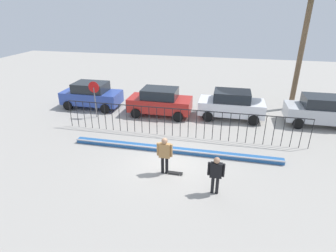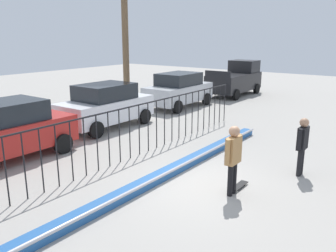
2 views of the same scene
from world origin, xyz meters
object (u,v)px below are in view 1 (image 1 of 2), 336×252
Objects in this scene: parked_car_red at (160,102)px; parked_car_white at (231,104)px; parked_car_silver at (322,111)px; camera_operator at (216,172)px; stop_sign at (95,95)px; skateboarder at (165,152)px; parked_car_blue at (92,95)px; skateboard at (174,173)px.

parked_car_red and parked_car_white have the same top height.
parked_car_red is 1.00× the size of parked_car_silver.
parked_car_red is at bearing -49.93° from camera_operator.
parked_car_silver is 14.71m from stop_sign.
skateboarder is 2.54m from camera_operator.
stop_sign is at bearing -172.68° from parked_car_white.
parked_car_silver is at bearing 7.31° from stop_sign.
parked_car_white is at bearing 11.52° from stop_sign.
parked_car_blue is 10.17m from parked_car_white.
parked_car_blue is at bearing -178.27° from parked_car_silver.
parked_car_blue and parked_car_white have the same top height.
stop_sign is at bearing -163.50° from parked_car_red.
parked_car_red is 1.00× the size of parked_car_white.
parked_car_silver is at bearing -3.81° from parked_car_white.
parked_car_blue and parked_car_red have the same top height.
parked_car_silver is (8.02, 7.52, 0.91)m from skateboard.
skateboard is 0.32× the size of stop_sign.
skateboarder is 0.42× the size of parked_car_silver.
stop_sign is (-4.15, -1.37, 0.64)m from parked_car_red.
camera_operator is at bearing -38.27° from stop_sign.
parked_car_blue reaches higher than camera_operator.
parked_car_red reaches higher than skateboarder.
parked_car_blue is 5.35m from parked_car_red.
parked_car_red is at bearing -175.89° from parked_car_silver.
skateboarder is 7.31m from parked_car_red.
parked_car_red is 10.44m from parked_car_silver.
parked_car_white reaches higher than skateboarder.
skateboard is 8.80m from stop_sign.
stop_sign is at bearing 119.55° from skateboarder.
skateboarder is at bearing -41.60° from parked_car_blue.
parked_car_blue is (-7.74, 7.42, 0.91)m from skateboard.
parked_car_red is 4.85m from parked_car_white.
camera_operator is 0.39× the size of parked_car_red.
parked_car_white is (0.53, 8.50, -0.04)m from camera_operator.
skateboard is 0.47× the size of camera_operator.
parked_car_blue reaches higher than skateboarder.
skateboarder is 0.42× the size of parked_car_blue.
parked_car_red is (-4.30, 8.03, -0.04)m from camera_operator.
skateboarder is 11.33m from parked_car_silver.
parked_car_white is (10.17, 0.06, 0.00)m from parked_car_blue.
stop_sign reaches higher than skateboarder.
parked_car_silver reaches higher than skateboarder.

